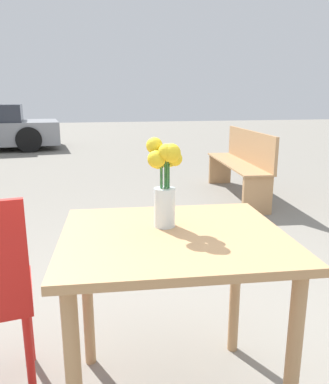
{
  "coord_description": "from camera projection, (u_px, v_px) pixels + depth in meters",
  "views": [
    {
      "loc": [
        -0.32,
        -1.27,
        1.23
      ],
      "look_at": [
        -0.02,
        0.08,
        0.89
      ],
      "focal_mm": 35.0,
      "sensor_mm": 36.0,
      "label": 1
    }
  ],
  "objects": [
    {
      "name": "table_front",
      "position": [
        173.0,
        264.0,
        1.41
      ],
      "size": [
        0.88,
        0.78,
        0.75
      ],
      "color": "tan",
      "rests_on": "ground_plane"
    },
    {
      "name": "flower_vase",
      "position": [
        164.0,
        180.0,
        1.41
      ],
      "size": [
        0.14,
        0.15,
        0.34
      ],
      "color": "silver",
      "rests_on": "table_front"
    },
    {
      "name": "bench_near",
      "position": [
        242.0,
        161.0,
        4.78
      ],
      "size": [
        0.55,
        1.76,
        0.85
      ],
      "color": "tan",
      "rests_on": "ground_plane"
    }
  ]
}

